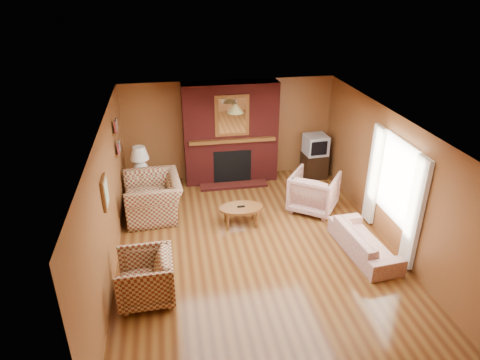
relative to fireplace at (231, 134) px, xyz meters
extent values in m
plane|color=#4F2811|center=(0.00, -2.98, -1.18)|extent=(6.50, 6.50, 0.00)
plane|color=white|center=(0.00, -2.98, 1.22)|extent=(6.50, 6.50, 0.00)
plane|color=#985D2F|center=(0.00, 0.27, 0.02)|extent=(6.50, 0.00, 6.50)
plane|color=#985D2F|center=(0.00, -6.23, 0.02)|extent=(6.50, 0.00, 6.50)
plane|color=#985D2F|center=(-2.50, -2.98, 0.02)|extent=(0.00, 6.50, 6.50)
plane|color=#985D2F|center=(2.50, -2.98, 0.02)|extent=(0.00, 6.50, 6.50)
cube|color=#561512|center=(0.00, 0.02, 0.02)|extent=(2.20, 0.50, 2.40)
cube|color=black|center=(0.00, -0.21, -0.73)|extent=(0.90, 0.06, 0.80)
cube|color=#561512|center=(0.00, -0.38, -1.15)|extent=(1.60, 0.35, 0.06)
cube|color=brown|center=(0.00, -0.25, -0.06)|extent=(2.00, 0.18, 0.08)
cube|color=brown|center=(0.00, -0.22, 0.52)|extent=(0.78, 0.05, 0.95)
cube|color=white|center=(0.00, -0.25, 0.52)|extent=(0.62, 0.02, 0.80)
cube|color=beige|center=(2.44, -3.93, -0.13)|extent=(0.08, 0.35, 2.00)
cube|color=beige|center=(2.44, -2.43, -0.13)|extent=(0.08, 0.35, 2.00)
cube|color=white|center=(2.48, -3.18, 0.12)|extent=(0.03, 1.10, 1.50)
cube|color=brown|center=(-2.47, -1.08, 0.17)|extent=(0.06, 0.55, 0.04)
cube|color=brown|center=(-2.47, -1.08, 0.62)|extent=(0.06, 0.55, 0.04)
cube|color=brown|center=(-2.47, -3.28, 0.37)|extent=(0.04, 0.40, 0.50)
cube|color=beige|center=(-2.44, -3.28, 0.37)|extent=(0.01, 0.32, 0.42)
cylinder|color=black|center=(0.00, -0.68, 1.04)|extent=(0.01, 0.01, 0.35)
cone|color=tan|center=(0.00, -0.68, 0.82)|extent=(0.36, 0.36, 0.18)
imported|color=maroon|center=(-1.85, -1.41, -0.76)|extent=(1.23, 1.38, 0.84)
imported|color=maroon|center=(-1.95, -3.99, -0.79)|extent=(0.88, 0.86, 0.79)
imported|color=beige|center=(1.90, -3.44, -0.94)|extent=(0.80, 1.70, 0.48)
imported|color=beige|center=(1.50, -1.76, -0.76)|extent=(1.28, 1.29, 0.85)
ellipsoid|color=brown|center=(-0.12, -2.09, -0.80)|extent=(0.87, 0.54, 0.04)
cube|color=black|center=(-0.12, -2.09, -0.77)|extent=(0.15, 0.05, 0.02)
cylinder|color=brown|center=(0.17, -1.92, -1.00)|extent=(0.05, 0.05, 0.35)
cylinder|color=brown|center=(-0.42, -1.92, -1.00)|extent=(0.05, 0.05, 0.35)
cylinder|color=brown|center=(0.17, -2.27, -1.00)|extent=(0.05, 0.05, 0.35)
cylinder|color=brown|center=(-0.42, -2.27, -1.00)|extent=(0.05, 0.05, 0.35)
cube|color=brown|center=(-2.10, -0.53, -0.91)|extent=(0.43, 0.43, 0.54)
sphere|color=white|center=(-2.10, -0.53, -0.48)|extent=(0.33, 0.33, 0.33)
cylinder|color=black|center=(-2.10, -0.53, -0.30)|extent=(0.03, 0.03, 0.10)
cone|color=white|center=(-2.10, -0.53, -0.11)|extent=(0.41, 0.41, 0.29)
cube|color=black|center=(2.05, -0.18, -0.88)|extent=(0.58, 0.53, 0.61)
cube|color=#A9ABB0|center=(2.05, -0.18, -0.33)|extent=(0.55, 0.53, 0.48)
cube|color=black|center=(2.05, -0.44, -0.33)|extent=(0.40, 0.05, 0.34)
camera|label=1|loc=(-1.42, -9.39, 3.42)|focal=32.00mm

